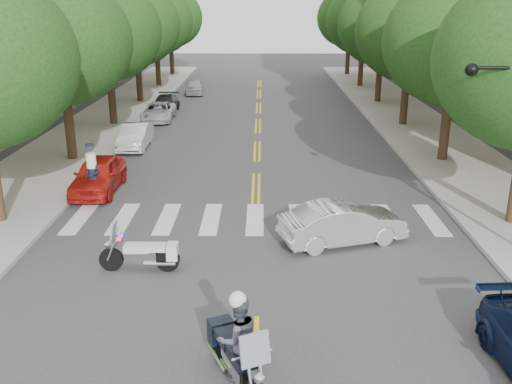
{
  "coord_description": "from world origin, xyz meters",
  "views": [
    {
      "loc": [
        0.22,
        -12.19,
        7.39
      ],
      "look_at": [
        0.04,
        5.66,
        1.3
      ],
      "focal_mm": 40.0,
      "sensor_mm": 36.0,
      "label": 1
    }
  ],
  "objects_px": {
    "officer_standing": "(93,178)",
    "convertible": "(343,223)",
    "motorcycle_police": "(237,344)",
    "motorcycle_parked": "(146,254)"
  },
  "relations": [
    {
      "from": "officer_standing",
      "to": "motorcycle_parked",
      "type": "bearing_deg",
      "value": -43.22
    },
    {
      "from": "motorcycle_police",
      "to": "motorcycle_parked",
      "type": "xyz_separation_m",
      "value": [
        -2.79,
        5.05,
        -0.43
      ]
    },
    {
      "from": "motorcycle_police",
      "to": "motorcycle_parked",
      "type": "height_order",
      "value": "motorcycle_police"
    },
    {
      "from": "officer_standing",
      "to": "convertible",
      "type": "xyz_separation_m",
      "value": [
        9.02,
        -4.0,
        -0.23
      ]
    },
    {
      "from": "motorcycle_police",
      "to": "convertible",
      "type": "xyz_separation_m",
      "value": [
        3.04,
        7.07,
        -0.28
      ]
    },
    {
      "from": "motorcycle_parked",
      "to": "officer_standing",
      "type": "xyz_separation_m",
      "value": [
        -3.19,
        6.02,
        0.38
      ]
    },
    {
      "from": "motorcycle_police",
      "to": "convertible",
      "type": "relative_size",
      "value": 0.62
    },
    {
      "from": "motorcycle_police",
      "to": "motorcycle_parked",
      "type": "bearing_deg",
      "value": -85.06
    },
    {
      "from": "motorcycle_parked",
      "to": "convertible",
      "type": "distance_m",
      "value": 6.17
    },
    {
      "from": "motorcycle_police",
      "to": "officer_standing",
      "type": "bearing_deg",
      "value": -85.6
    }
  ]
}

